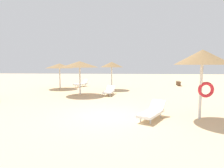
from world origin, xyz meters
name	(u,v)px	position (x,y,z in m)	size (l,w,h in m)	color
ground_plane	(107,116)	(0.00, 0.00, 0.00)	(80.00, 80.00, 0.00)	#DBBA8C
parasol_0	(80,64)	(-2.85, 6.17, 2.42)	(3.00, 3.00, 2.68)	silver
parasol_1	(60,66)	(-5.86, 9.88, 2.27)	(2.79, 2.79, 2.52)	silver
parasol_3	(202,58)	(4.16, -0.13, 2.68)	(2.37, 2.37, 3.05)	silver
parasol_5	(112,65)	(-0.55, 9.50, 2.40)	(2.23, 2.23, 2.67)	silver
lounger_0	(109,91)	(-0.48, 6.18, 0.31)	(0.86, 1.97, 0.66)	white
lounger_1	(81,84)	(-4.09, 11.62, 0.32)	(1.47, 1.94, 0.78)	white
lounger_3	(152,112)	(2.06, -0.29, 0.32)	(1.48, 1.96, 0.72)	white
bench_0	(178,83)	(6.86, 13.46, 0.35)	(0.60, 1.54, 0.49)	brown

